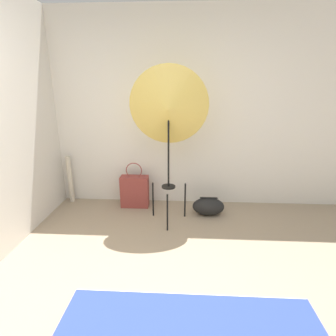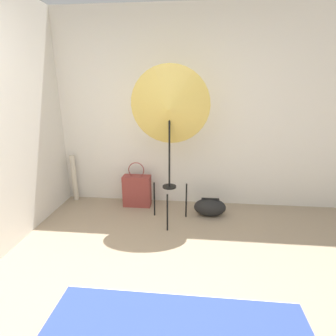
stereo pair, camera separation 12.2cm
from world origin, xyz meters
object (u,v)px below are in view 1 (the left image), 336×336
object	(u,v)px
paper_roll	(70,179)
photo_umbrella	(169,108)
duffel_bag	(208,206)
tote_bag	(135,191)

from	to	relation	value
paper_roll	photo_umbrella	bearing A→B (deg)	-19.10
photo_umbrella	duffel_bag	distance (m)	1.39
photo_umbrella	paper_roll	world-z (taller)	photo_umbrella
duffel_bag	paper_roll	bearing A→B (deg)	170.86
tote_bag	paper_roll	size ratio (longest dim) A/B	0.93
tote_bag	duffel_bag	bearing A→B (deg)	-11.56
photo_umbrella	tote_bag	xyz separation A→B (m)	(-0.49, 0.39, -1.17)
tote_bag	paper_roll	bearing A→B (deg)	173.46
photo_umbrella	paper_roll	bearing A→B (deg)	160.90
photo_umbrella	paper_roll	size ratio (longest dim) A/B	2.72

